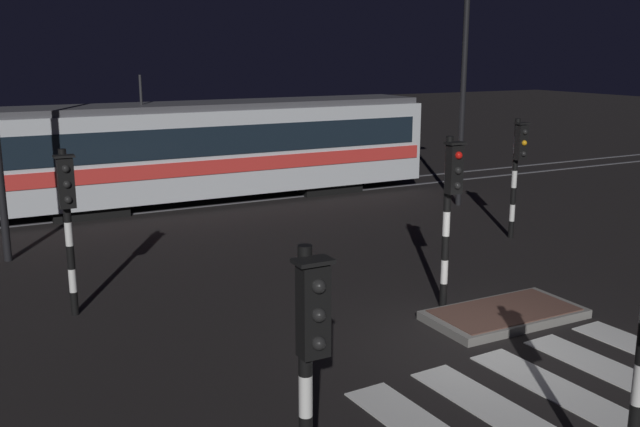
# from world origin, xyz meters

# --- Properties ---
(ground_plane) EXTENTS (120.00, 120.00, 0.00)m
(ground_plane) POSITION_xyz_m (0.00, 0.00, 0.00)
(ground_plane) COLOR black
(rail_near) EXTENTS (80.00, 0.12, 0.03)m
(rail_near) POSITION_xyz_m (0.00, 12.64, 0.01)
(rail_near) COLOR #59595E
(rail_near) RESTS_ON ground
(rail_far) EXTENTS (80.00, 0.12, 0.03)m
(rail_far) POSITION_xyz_m (0.00, 14.08, 0.01)
(rail_far) COLOR #59595E
(rail_far) RESTS_ON ground
(crosswalk_zebra) EXTENTS (5.76, 4.70, 0.02)m
(crosswalk_zebra) POSITION_xyz_m (0.00, -2.57, 0.01)
(crosswalk_zebra) COLOR silver
(crosswalk_zebra) RESTS_ON ground
(traffic_island) EXTENTS (2.93, 1.48, 0.18)m
(traffic_island) POSITION_xyz_m (1.24, 0.70, 0.09)
(traffic_island) COLOR slate
(traffic_island) RESTS_ON ground
(traffic_light_corner_far_right) EXTENTS (0.36, 0.42, 3.16)m
(traffic_light_corner_far_right) POSITION_xyz_m (5.46, 5.06, 2.09)
(traffic_light_corner_far_right) COLOR black
(traffic_light_corner_far_right) RESTS_ON ground
(traffic_light_corner_far_left) EXTENTS (0.36, 0.42, 3.15)m
(traffic_light_corner_far_left) POSITION_xyz_m (-5.79, 4.56, 2.08)
(traffic_light_corner_far_left) COLOR black
(traffic_light_corner_far_left) RESTS_ON ground
(traffic_light_median_centre) EXTENTS (0.36, 0.42, 3.33)m
(traffic_light_median_centre) POSITION_xyz_m (0.63, 1.67, 2.20)
(traffic_light_median_centre) COLOR black
(traffic_light_median_centre) RESTS_ON ground
(traffic_light_corner_near_left) EXTENTS (0.36, 0.42, 3.08)m
(traffic_light_corner_near_left) POSITION_xyz_m (-4.72, -3.03, 2.03)
(traffic_light_corner_near_left) COLOR black
(traffic_light_corner_near_left) RESTS_ON ground
(street_lamp_trackside_right) EXTENTS (0.44, 1.21, 7.44)m
(street_lamp_trackside_right) POSITION_xyz_m (6.83, 8.83, 4.70)
(street_lamp_trackside_right) COLOR black
(street_lamp_trackside_right) RESTS_ON ground
(tram) EXTENTS (14.97, 2.58, 4.15)m
(tram) POSITION_xyz_m (0.04, 13.35, 1.75)
(tram) COLOR silver
(tram) RESTS_ON ground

